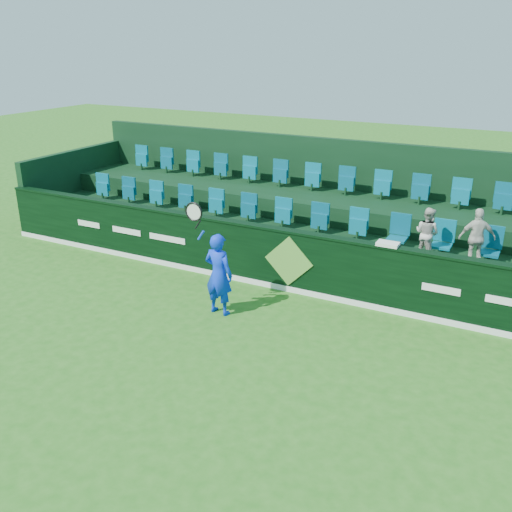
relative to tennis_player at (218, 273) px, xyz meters
The scene contains 11 objects.
ground 2.63m from the tennis_player, 71.38° to the right, with size 60.00×60.00×0.00m, color #236618.
sponsor_hoarding 1.82m from the tennis_player, 63.87° to the left, with size 16.00×0.25×1.35m.
stand_tier_front 2.88m from the tennis_player, 73.73° to the left, with size 16.00×2.00×0.80m, color black.
stand_tier_back 4.70m from the tennis_player, 80.23° to the left, with size 16.00×1.80×1.30m, color black.
stand_rear 5.15m from the tennis_player, 81.07° to the left, with size 16.00×4.10×2.60m.
seat_row_front 3.24m from the tennis_player, 75.72° to the left, with size 13.50×0.50×0.60m, color #066880.
seat_row_back 5.05m from the tennis_player, 80.82° to the left, with size 13.50×0.50×0.60m, color #066880.
tennis_player is the anchor object (origin of this frame).
spectator_left 4.34m from the tennis_player, 39.69° to the left, with size 0.53×0.41×1.08m, color beige.
spectator_middle 5.12m from the tennis_player, 32.77° to the left, with size 0.70×0.29×1.19m, color beige.
towel 3.30m from the tennis_player, 30.15° to the left, with size 0.42×0.27×0.06m, color white.
Camera 1 is at (4.50, -6.25, 5.06)m, focal length 40.00 mm.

